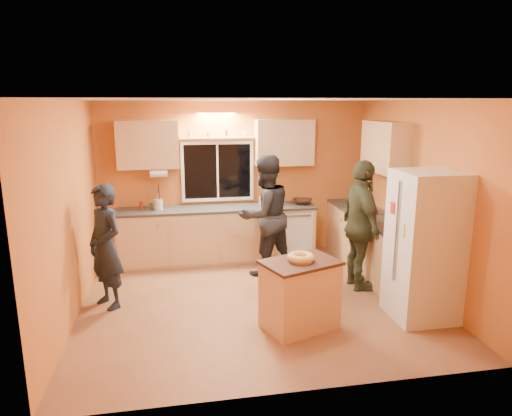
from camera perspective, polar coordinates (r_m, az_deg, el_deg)
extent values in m
plane|color=brown|center=(6.19, 0.07, -11.47)|extent=(4.50, 4.50, 0.00)
cube|color=#CD7534|center=(7.71, -2.60, 3.57)|extent=(4.50, 0.04, 2.60)
cube|color=#CD7534|center=(3.89, 5.39, -6.00)|extent=(4.50, 0.04, 2.60)
cube|color=#CD7534|center=(5.81, -22.31, -0.53)|extent=(0.04, 4.00, 2.60)
cube|color=#CD7534|center=(6.55, 19.83, 1.11)|extent=(0.04, 4.00, 2.60)
cube|color=white|center=(5.63, 0.07, 13.39)|extent=(4.50, 4.00, 0.02)
cube|color=black|center=(7.64, -4.84, 4.59)|extent=(1.10, 0.02, 0.90)
cube|color=white|center=(7.62, -4.82, 4.57)|extent=(1.20, 0.04, 1.00)
cube|color=tan|center=(7.41, -13.37, 7.72)|extent=(0.95, 0.33, 0.75)
cube|color=tan|center=(7.62, 3.55, 8.18)|extent=(0.95, 0.33, 0.75)
cube|color=tan|center=(7.08, 15.83, 7.35)|extent=(0.33, 1.00, 0.75)
cylinder|color=silver|center=(7.34, -12.06, 4.24)|extent=(0.27, 0.12, 0.12)
cube|color=tan|center=(7.57, -4.86, -3.39)|extent=(3.20, 0.60, 0.86)
cube|color=#282B2D|center=(7.46, -4.92, -0.08)|extent=(3.24, 0.62, 0.04)
cube|color=tan|center=(8.11, 11.56, -2.52)|extent=(0.60, 0.60, 0.86)
cube|color=#282B2D|center=(8.00, 11.71, 0.59)|extent=(0.62, 0.62, 0.04)
cube|color=tan|center=(7.05, 15.15, -5.06)|extent=(0.60, 1.80, 0.86)
cube|color=#282B2D|center=(6.93, 15.37, -1.52)|extent=(0.62, 1.84, 0.04)
cube|color=silver|center=(5.80, 20.34, -4.50)|extent=(0.72, 0.70, 1.80)
cube|color=tan|center=(5.38, 5.51, -10.84)|extent=(0.94, 0.78, 0.79)
cube|color=black|center=(5.23, 5.61, -6.81)|extent=(0.98, 0.83, 0.04)
torus|color=tan|center=(5.21, 5.62, -6.16)|extent=(0.31, 0.31, 0.09)
imported|color=black|center=(6.06, -18.30, -4.62)|extent=(0.66, 0.69, 1.59)
imported|color=black|center=(6.86, 1.12, -0.94)|extent=(1.09, 1.00, 1.82)
imported|color=#2E3320|center=(6.46, 12.98, -2.16)|extent=(0.45, 1.07, 1.82)
imported|color=black|center=(7.73, 5.82, 0.82)|extent=(0.42, 0.42, 0.08)
cylinder|color=beige|center=(7.42, -12.09, 0.44)|extent=(0.14, 0.14, 0.17)
imported|color=gray|center=(6.21, 18.79, -1.68)|extent=(0.32, 0.28, 0.32)
cube|color=#A62119|center=(7.21, 14.32, -0.45)|extent=(0.18, 0.15, 0.07)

